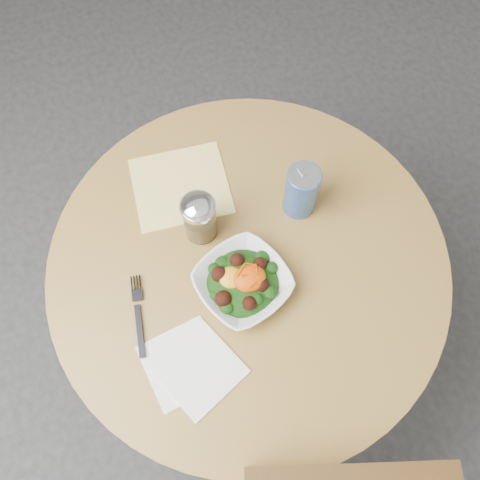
# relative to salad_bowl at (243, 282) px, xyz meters

# --- Properties ---
(ground) EXTENTS (6.00, 6.00, 0.00)m
(ground) POSITION_rel_salad_bowl_xyz_m (0.03, 0.05, -0.78)
(ground) COLOR #29292C
(ground) RESTS_ON ground
(table) EXTENTS (0.90, 0.90, 0.75)m
(table) POSITION_rel_salad_bowl_xyz_m (0.03, 0.05, -0.22)
(table) COLOR black
(table) RESTS_ON ground
(cloth_napkin) EXTENTS (0.25, 0.23, 0.00)m
(cloth_napkin) POSITION_rel_salad_bowl_xyz_m (-0.04, 0.29, -0.03)
(cloth_napkin) COLOR yellow
(cloth_napkin) RESTS_ON table
(paper_napkins) EXTENTS (0.21, 0.20, 0.00)m
(paper_napkins) POSITION_rel_salad_bowl_xyz_m (-0.16, -0.12, -0.02)
(paper_napkins) COLOR white
(paper_napkins) RESTS_ON table
(salad_bowl) EXTENTS (0.24, 0.24, 0.07)m
(salad_bowl) POSITION_rel_salad_bowl_xyz_m (0.00, 0.00, 0.00)
(salad_bowl) COLOR white
(salad_bowl) RESTS_ON table
(fork) EXTENTS (0.06, 0.18, 0.00)m
(fork) POSITION_rel_salad_bowl_xyz_m (-0.23, 0.03, -0.02)
(fork) COLOR black
(fork) RESTS_ON table
(spice_shaker) EXTENTS (0.08, 0.08, 0.14)m
(spice_shaker) POSITION_rel_salad_bowl_xyz_m (-0.04, 0.16, 0.04)
(spice_shaker) COLOR silver
(spice_shaker) RESTS_ON table
(beverage_can) EXTENTS (0.08, 0.08, 0.14)m
(beverage_can) POSITION_rel_salad_bowl_xyz_m (0.20, 0.14, 0.04)
(beverage_can) COLOR navy
(beverage_can) RESTS_ON table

